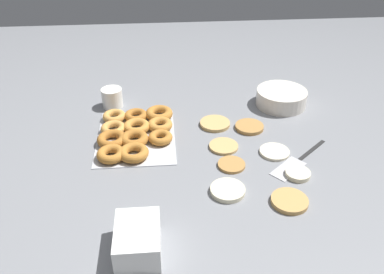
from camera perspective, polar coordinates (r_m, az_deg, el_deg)
The scene contains 14 objects.
ground_plane at distance 1.39m, azimuth 3.36°, elevation -2.96°, with size 3.00×3.00×0.00m, color gray.
pancake_0 at distance 1.44m, azimuth 11.50°, elevation -2.05°, with size 0.10×0.10×0.01m, color beige.
pancake_1 at distance 1.44m, azimuth 4.46°, elevation -1.29°, with size 0.10×0.10×0.01m, color tan.
pancake_2 at distance 1.36m, azimuth 5.56°, elevation -3.88°, with size 0.09×0.09×0.01m, color #B27F42.
pancake_3 at distance 1.56m, azimuth 8.06°, elevation 1.43°, with size 0.11×0.11×0.01m, color #B27F42.
pancake_4 at distance 1.25m, azimuth 5.03°, elevation -7.46°, with size 0.11×0.11×0.02m, color beige.
pancake_5 at distance 1.35m, azimuth 14.64°, elevation -5.00°, with size 0.08×0.08×0.02m, color beige.
pancake_6 at distance 1.24m, azimuth 13.53°, elevation -8.73°, with size 0.11×0.11×0.01m, color tan.
pancake_7 at distance 1.57m, azimuth 3.24°, elevation 1.90°, with size 0.12×0.12×0.01m, color tan.
donut_tray at distance 1.51m, azimuth -8.06°, elevation 0.65°, with size 0.37×0.28×0.04m.
batter_bowl at distance 1.73m, azimuth 12.42°, elevation 5.40°, with size 0.21×0.21×0.07m.
container_stack at distance 1.07m, azimuth -7.62°, elevation -14.14°, with size 0.15×0.11×0.08m.
paper_cup at distance 1.71m, azimuth -11.14°, elevation 5.43°, with size 0.08×0.08×0.08m.
spatula at distance 1.40m, azimuth 14.11°, elevation -3.71°, with size 0.22×0.25×0.01m.
Camera 1 is at (1.11, -0.17, 0.82)m, focal length 38.00 mm.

